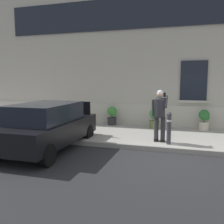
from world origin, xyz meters
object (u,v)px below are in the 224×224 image
object	(u,v)px
hatchback_car_black	(48,126)
planter_terracotta	(69,115)
person_on_phone	(160,112)
planter_cream	(204,119)
bollard_far_left	(66,122)
planter_charcoal	(112,115)
bollard_near_person	(169,127)
planter_olive	(155,118)

from	to	relation	value
hatchback_car_black	planter_terracotta	size ratio (longest dim) A/B	4.74
person_on_phone	planter_terracotta	size ratio (longest dim) A/B	2.03
planter_terracotta	planter_cream	bearing A→B (deg)	3.32
bollard_far_left	planter_charcoal	distance (m)	3.03
planter_terracotta	person_on_phone	bearing A→B (deg)	-26.52
hatchback_car_black	bollard_far_left	bearing A→B (deg)	90.54
bollard_near_person	person_on_phone	distance (m)	0.59
bollard_near_person	planter_olive	distance (m)	2.67
bollard_far_left	planter_cream	size ratio (longest dim) A/B	1.22
person_on_phone	bollard_near_person	bearing A→B (deg)	-24.42
hatchback_car_black	planter_charcoal	size ratio (longest dim) A/B	4.74
hatchback_car_black	bollard_far_left	world-z (taller)	hatchback_car_black
planter_cream	planter_terracotta	bearing A→B (deg)	-176.68
planter_terracotta	bollard_near_person	bearing A→B (deg)	-27.00
bollard_near_person	planter_terracotta	bearing A→B (deg)	153.00
planter_terracotta	planter_cream	world-z (taller)	same
bollard_near_person	planter_cream	world-z (taller)	bollard_near_person
bollard_far_left	planter_olive	size ratio (longest dim) A/B	1.22
planter_olive	planter_cream	world-z (taller)	same
hatchback_car_black	bollard_near_person	xyz separation A→B (m)	(3.67, 1.25, -0.08)
hatchback_car_black	bollard_far_left	size ratio (longest dim) A/B	3.90
person_on_phone	planter_charcoal	world-z (taller)	person_on_phone
bollard_far_left	planter_olive	distance (m)	3.86
bollard_near_person	bollard_far_left	size ratio (longest dim) A/B	1.00
hatchback_car_black	person_on_phone	size ratio (longest dim) A/B	2.33
bollard_far_left	planter_olive	xyz separation A→B (m)	(2.90, 2.55, -0.11)
bollard_far_left	planter_terracotta	size ratio (longest dim) A/B	1.22
bollard_near_person	planter_charcoal	xyz separation A→B (m)	(-2.80, 2.89, -0.11)
bollard_near_person	hatchback_car_black	bearing A→B (deg)	-161.19
person_on_phone	planter_olive	bearing A→B (deg)	109.89
planter_terracotta	hatchback_car_black	bearing A→B (deg)	-72.81
bollard_far_left	person_on_phone	xyz separation A→B (m)	(3.35, 0.21, 0.44)
planter_olive	hatchback_car_black	bearing A→B (deg)	-127.26
bollard_near_person	planter_cream	xyz separation A→B (m)	(1.24, 2.80, -0.11)
person_on_phone	planter_terracotta	xyz separation A→B (m)	(-4.49, 2.24, -0.54)
hatchback_car_black	person_on_phone	world-z (taller)	person_on_phone
planter_olive	planter_cream	xyz separation A→B (m)	(2.02, 0.26, 0.00)
bollard_far_left	hatchback_car_black	bearing A→B (deg)	-89.46
bollard_far_left	planter_terracotta	world-z (taller)	bollard_far_left
planter_olive	planter_cream	bearing A→B (deg)	7.27
hatchback_car_black	planter_cream	size ratio (longest dim) A/B	4.74
planter_olive	bollard_near_person	bearing A→B (deg)	-72.97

